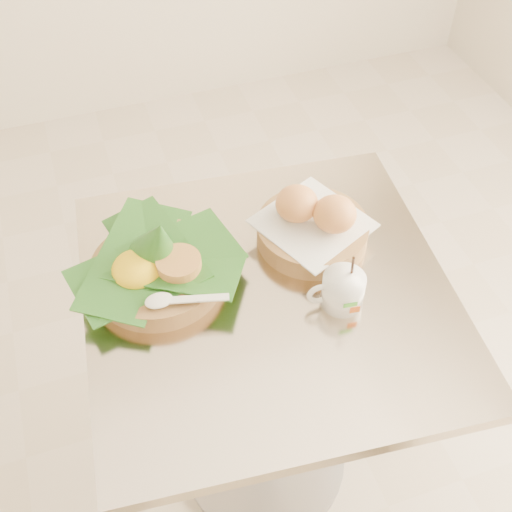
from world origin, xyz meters
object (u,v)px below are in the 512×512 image
object	(u,v)px
rice_basket	(156,265)
coffee_mug	(342,290)
cafe_table	(267,355)
bread_basket	(313,225)

from	to	relation	value
rice_basket	coffee_mug	bearing A→B (deg)	-27.78
cafe_table	rice_basket	xyz separation A→B (m)	(-0.19, 0.10, 0.26)
cafe_table	bread_basket	xyz separation A→B (m)	(0.13, 0.10, 0.26)
cafe_table	bread_basket	size ratio (longest dim) A/B	2.98
bread_basket	coffee_mug	size ratio (longest dim) A/B	1.85
coffee_mug	rice_basket	bearing A→B (deg)	152.22
coffee_mug	cafe_table	bearing A→B (deg)	150.37
cafe_table	rice_basket	bearing A→B (deg)	153.41
cafe_table	rice_basket	size ratio (longest dim) A/B	2.37
cafe_table	coffee_mug	xyz separation A→B (m)	(0.12, -0.07, 0.26)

